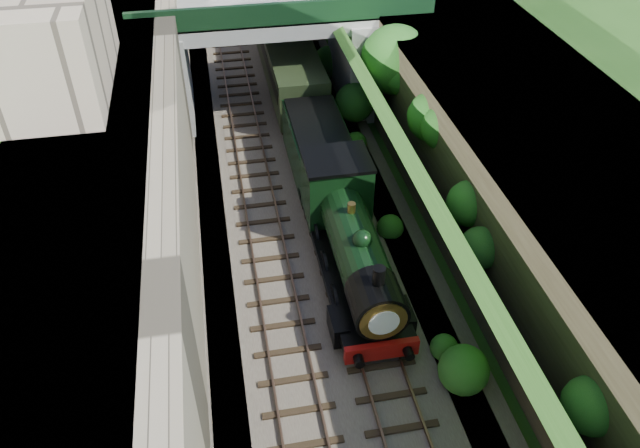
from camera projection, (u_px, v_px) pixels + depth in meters
The scene contains 13 objects.
trackbed at pixel (283, 137), 35.09m from camera, with size 10.00×90.00×0.20m, color #473F38.
retaining_wall at pixel (175, 90), 32.17m from camera, with size 1.00×90.00×7.00m, color #756B56.
street_plateau_left at pixel (105, 96), 31.66m from camera, with size 6.00×90.00×7.00m, color #262628.
street_plateau_right at pixel (451, 74), 34.58m from camera, with size 8.00×90.00×6.25m, color #262628.
embankment_slope at pixel (386, 112), 31.88m from camera, with size 4.26×90.00×6.36m.
track_left at pixel (247, 138), 34.71m from camera, with size 2.50×90.00×0.20m.
track_right at pixel (304, 133), 35.18m from camera, with size 2.50×90.00×0.20m.
road_bridge at pixel (287, 41), 35.82m from camera, with size 16.00×6.40×7.25m.
building_near at pixel (48, 38), 23.55m from camera, with size 4.00×8.00×4.00m, color gray.
tree at pixel (396, 61), 32.25m from camera, with size 3.60×3.80×6.60m.
locomotive at pixel (351, 242), 25.22m from camera, with size 3.10×10.22×3.83m.
tender at pixel (318, 152), 31.04m from camera, with size 2.70×6.00×3.05m.
coach_front at pixel (282, 45), 40.44m from camera, with size 2.90×18.00×3.70m.
Camera 1 is at (-3.62, -10.32, 18.19)m, focal length 35.00 mm.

